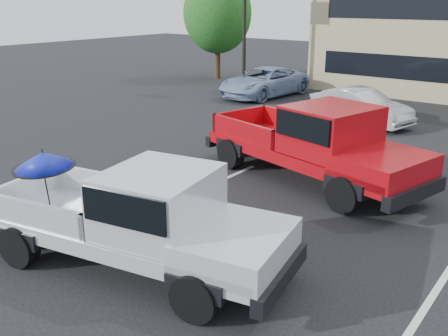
{
  "coord_description": "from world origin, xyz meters",
  "views": [
    {
      "loc": [
        4.51,
        -6.77,
        4.55
      ],
      "look_at": [
        -1.26,
        0.84,
        1.3
      ],
      "focal_mm": 40.0,
      "sensor_mm": 36.0,
      "label": 1
    }
  ],
  "objects_px": {
    "red_pickup": "(324,142)",
    "silver_sedan": "(361,106)",
    "tree_left": "(217,13)",
    "blue_suv": "(264,82)",
    "silver_pickup": "(147,215)"
  },
  "relations": [
    {
      "from": "blue_suv",
      "to": "silver_pickup",
      "type": "bearing_deg",
      "value": -57.74
    },
    {
      "from": "silver_pickup",
      "to": "red_pickup",
      "type": "xyz_separation_m",
      "value": [
        0.44,
        5.75,
        0.08
      ]
    },
    {
      "from": "silver_pickup",
      "to": "tree_left",
      "type": "bearing_deg",
      "value": 114.09
    },
    {
      "from": "silver_sedan",
      "to": "blue_suv",
      "type": "xyz_separation_m",
      "value": [
        -5.99,
        2.52,
        0.03
      ]
    },
    {
      "from": "blue_suv",
      "to": "tree_left",
      "type": "bearing_deg",
      "value": 155.37
    },
    {
      "from": "silver_sedan",
      "to": "silver_pickup",
      "type": "bearing_deg",
      "value": -159.34
    },
    {
      "from": "tree_left",
      "to": "red_pickup",
      "type": "relative_size",
      "value": 0.91
    },
    {
      "from": "silver_pickup",
      "to": "blue_suv",
      "type": "xyz_separation_m",
      "value": [
        -7.41,
        15.16,
        -0.36
      ]
    },
    {
      "from": "red_pickup",
      "to": "silver_sedan",
      "type": "bearing_deg",
      "value": 119.26
    },
    {
      "from": "red_pickup",
      "to": "blue_suv",
      "type": "height_order",
      "value": "red_pickup"
    },
    {
      "from": "tree_left",
      "to": "blue_suv",
      "type": "xyz_separation_m",
      "value": [
        5.35,
        -3.2,
        -3.04
      ]
    },
    {
      "from": "silver_pickup",
      "to": "silver_sedan",
      "type": "bearing_deg",
      "value": 85.67
    },
    {
      "from": "silver_sedan",
      "to": "red_pickup",
      "type": "bearing_deg",
      "value": -150.65
    },
    {
      "from": "silver_pickup",
      "to": "blue_suv",
      "type": "bearing_deg",
      "value": 105.33
    },
    {
      "from": "red_pickup",
      "to": "silver_sedan",
      "type": "distance_m",
      "value": 7.15
    }
  ]
}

